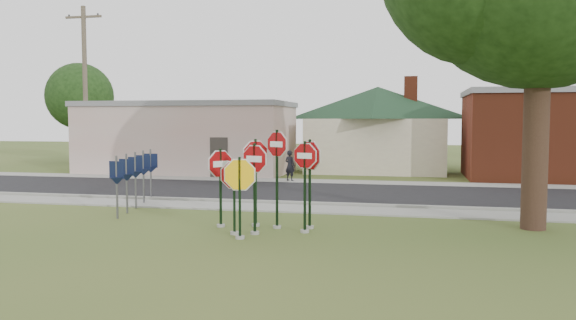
% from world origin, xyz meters
% --- Properties ---
extents(ground, '(120.00, 120.00, 0.00)m').
position_xyz_m(ground, '(0.00, 0.00, 0.00)').
color(ground, '#3D5620').
rests_on(ground, ground).
extents(sidewalk_near, '(60.00, 1.60, 0.06)m').
position_xyz_m(sidewalk_near, '(0.00, 5.50, 0.03)').
color(sidewalk_near, gray).
rests_on(sidewalk_near, ground).
extents(road, '(60.00, 7.00, 0.04)m').
position_xyz_m(road, '(0.00, 10.00, 0.02)').
color(road, black).
rests_on(road, ground).
extents(sidewalk_far, '(60.00, 1.60, 0.06)m').
position_xyz_m(sidewalk_far, '(0.00, 14.30, 0.03)').
color(sidewalk_far, gray).
rests_on(sidewalk_far, ground).
extents(curb, '(60.00, 0.20, 0.14)m').
position_xyz_m(curb, '(0.00, 6.50, 0.07)').
color(curb, gray).
rests_on(curb, ground).
extents(stop_sign_center, '(1.01, 0.32, 2.59)m').
position_xyz_m(stop_sign_center, '(-0.09, 1.08, 1.61)').
color(stop_sign_center, gray).
rests_on(stop_sign_center, ground).
extents(stop_sign_yellow, '(1.17, 0.24, 2.28)m').
position_xyz_m(stop_sign_yellow, '(-0.31, 0.42, 1.38)').
color(stop_sign_yellow, gray).
rests_on(stop_sign_yellow, ground).
extents(stop_sign_left, '(1.06, 0.24, 2.16)m').
position_xyz_m(stop_sign_left, '(-0.62, 0.94, 1.29)').
color(stop_sign_left, gray).
rests_on(stop_sign_left, ground).
extents(stop_sign_right, '(0.94, 0.32, 2.63)m').
position_xyz_m(stop_sign_right, '(1.20, 1.60, 1.62)').
color(stop_sign_right, gray).
rests_on(stop_sign_right, ground).
extents(stop_sign_back_right, '(0.91, 0.50, 2.94)m').
position_xyz_m(stop_sign_back_right, '(0.31, 2.04, 1.84)').
color(stop_sign_back_right, gray).
rests_on(stop_sign_back_right, ground).
extents(stop_sign_back_left, '(0.86, 0.67, 2.68)m').
position_xyz_m(stop_sign_back_left, '(-0.38, 2.21, 1.67)').
color(stop_sign_back_left, gray).
rests_on(stop_sign_back_left, ground).
extents(stop_sign_far_right, '(0.94, 0.73, 2.69)m').
position_xyz_m(stop_sign_far_right, '(1.23, 2.20, 1.70)').
color(stop_sign_far_right, gray).
rests_on(stop_sign_far_right, ground).
extents(stop_sign_far_left, '(0.71, 0.87, 2.40)m').
position_xyz_m(stop_sign_far_left, '(-1.35, 1.89, 1.48)').
color(stop_sign_far_left, gray).
rests_on(stop_sign_far_left, ground).
extents(route_sign_row, '(1.43, 4.63, 2.00)m').
position_xyz_m(route_sign_row, '(-5.40, 4.50, 1.22)').
color(route_sign_row, '#59595E').
rests_on(route_sign_row, ground).
extents(building_stucco, '(12.20, 6.20, 4.20)m').
position_xyz_m(building_stucco, '(-9.00, 18.00, 2.15)').
color(building_stucco, beige).
rests_on(building_stucco, ground).
extents(building_house, '(11.60, 11.60, 6.20)m').
position_xyz_m(building_house, '(2.00, 22.00, 3.65)').
color(building_house, beige).
rests_on(building_house, ground).
extents(building_brick, '(10.20, 6.20, 4.75)m').
position_xyz_m(building_brick, '(12.00, 18.50, 2.40)').
color(building_brick, maroon).
rests_on(building_brick, ground).
extents(utility_pole_near, '(2.20, 0.26, 9.50)m').
position_xyz_m(utility_pole_near, '(-14.00, 15.20, 4.97)').
color(utility_pole_near, '#483E30').
rests_on(utility_pole_near, ground).
extents(bg_tree_left, '(4.90, 4.90, 7.35)m').
position_xyz_m(bg_tree_left, '(-20.00, 24.00, 4.88)').
color(bg_tree_left, black).
rests_on(bg_tree_left, ground).
extents(pedestrian, '(0.66, 0.57, 1.54)m').
position_xyz_m(pedestrian, '(-1.90, 14.05, 0.83)').
color(pedestrian, black).
rests_on(pedestrian, sidewalk_far).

